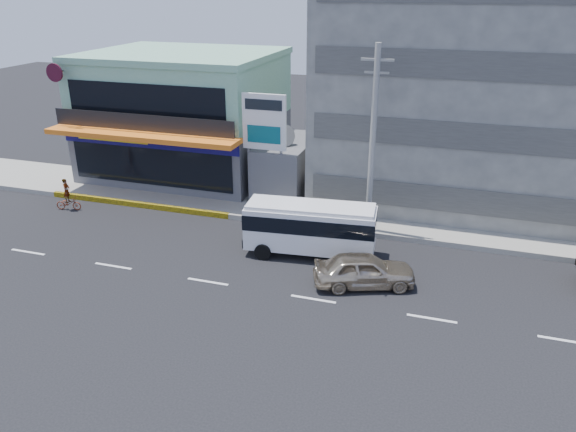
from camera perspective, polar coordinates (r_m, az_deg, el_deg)
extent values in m
plane|color=black|center=(26.06, -8.15, -6.62)|extent=(120.00, 120.00, 0.00)
cube|color=gray|center=(32.75, 6.98, 0.09)|extent=(70.00, 5.00, 0.30)
cube|color=#4C4C51|center=(40.32, -10.13, 7.05)|extent=(12.00, 10.00, 4.00)
cube|color=#8AC4A4|center=(39.44, -10.53, 12.65)|extent=(12.00, 10.00, 4.00)
cube|color=orange|center=(34.93, -14.73, 7.88)|extent=(12.40, 1.80, 0.30)
cube|color=#120D61|center=(35.68, -14.02, 7.34)|extent=(12.00, 0.12, 0.80)
cube|color=black|center=(36.11, -13.77, 5.06)|extent=(11.00, 0.06, 2.60)
cube|color=gray|center=(35.74, 17.38, 12.62)|extent=(16.00, 12.00, 14.00)
cube|color=#4C4C51|center=(35.62, -0.04, 4.89)|extent=(3.00, 6.00, 3.50)
cylinder|color=slate|center=(34.18, -0.55, 7.31)|extent=(1.50, 1.50, 0.15)
cylinder|color=gray|center=(33.14, -4.01, 6.17)|extent=(0.16, 0.16, 6.50)
cylinder|color=gray|center=(32.48, -0.70, 5.88)|extent=(0.16, 0.16, 6.50)
cube|color=white|center=(32.26, -2.43, 9.52)|extent=(2.60, 0.18, 3.20)
cylinder|color=#999993|center=(29.06, 8.57, 7.17)|extent=(0.30, 0.30, 10.00)
cube|color=#999993|center=(28.24, 9.08, 15.40)|extent=(1.60, 0.12, 0.12)
cube|color=#999993|center=(28.32, 9.01, 14.20)|extent=(1.20, 0.10, 0.10)
cube|color=white|center=(27.66, 2.28, -1.22)|extent=(6.53, 2.64, 2.09)
cube|color=black|center=(27.49, 2.29, -0.44)|extent=(6.58, 2.69, 0.77)
cube|color=white|center=(27.21, 2.32, 0.97)|extent=(6.34, 2.44, 0.18)
cylinder|color=black|center=(27.63, -2.58, -3.65)|extent=(0.84, 0.34, 0.82)
cylinder|color=black|center=(29.38, -1.62, -1.95)|extent=(0.84, 0.34, 0.82)
cylinder|color=black|center=(26.97, 6.47, -4.47)|extent=(0.84, 0.34, 0.82)
cylinder|color=black|center=(28.76, 6.88, -2.68)|extent=(0.84, 0.34, 0.82)
imported|color=#C5B496|center=(25.39, 7.74, -5.46)|extent=(4.87, 3.25, 1.54)
imported|color=maroon|center=(36.03, -21.39, 1.20)|extent=(1.59, 0.83, 0.80)
imported|color=#66594C|center=(35.76, -21.58, 2.42)|extent=(0.45, 0.59, 1.46)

